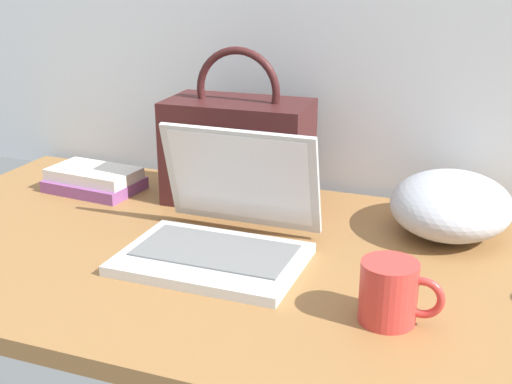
% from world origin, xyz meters
% --- Properties ---
extents(desk, '(1.60, 0.76, 0.03)m').
position_xyz_m(desk, '(0.00, 0.00, 0.01)').
color(desk, olive).
rests_on(desk, ground).
extents(laptop, '(0.31, 0.28, 0.21)m').
position_xyz_m(laptop, '(-0.12, -0.01, 0.08)').
color(laptop, silver).
rests_on(laptop, desk).
extents(coffee_mug, '(0.12, 0.08, 0.09)m').
position_xyz_m(coffee_mug, '(0.20, -0.14, 0.08)').
color(coffee_mug, red).
rests_on(coffee_mug, desk).
extents(handbag, '(0.31, 0.17, 0.33)m').
position_xyz_m(handbag, '(-0.19, 0.25, 0.15)').
color(handbag, '#3F1919').
rests_on(handbag, desk).
extents(book_stack, '(0.21, 0.15, 0.05)m').
position_xyz_m(book_stack, '(-0.52, 0.20, 0.05)').
color(book_stack, '#8C4C8C').
rests_on(book_stack, desk).
extents(cushion, '(0.23, 0.27, 0.12)m').
position_xyz_m(cushion, '(0.25, 0.23, 0.09)').
color(cushion, '#B2B7C1').
rests_on(cushion, desk).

